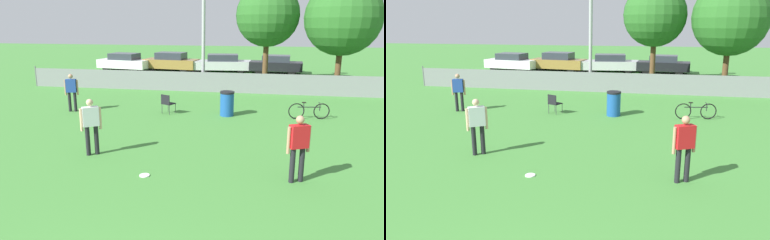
# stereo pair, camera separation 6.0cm
# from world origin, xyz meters

# --- Properties ---
(fence_backline) EXTENTS (23.54, 0.07, 1.21)m
(fence_backline) POSITION_xyz_m (0.00, 18.00, 0.55)
(fence_backline) COLOR gray
(fence_backline) RESTS_ON ground_plane
(tree_near_pole) EXTENTS (3.73, 3.73, 6.06)m
(tree_near_pole) POSITION_xyz_m (1.91, 20.95, 4.18)
(tree_near_pole) COLOR brown
(tree_near_pole) RESTS_ON ground_plane
(tree_far_right) EXTENTS (4.17, 4.17, 6.10)m
(tree_far_right) POSITION_xyz_m (5.99, 20.11, 4.01)
(tree_far_right) COLOR brown
(tree_far_right) RESTS_ON ground_plane
(player_defender_red) EXTENTS (0.56, 0.39, 1.67)m
(player_defender_red) POSITION_xyz_m (2.76, 6.37, 0.97)
(player_defender_red) COLOR black
(player_defender_red) RESTS_ON ground_plane
(player_receiver_white) EXTENTS (0.52, 0.44, 1.67)m
(player_receiver_white) POSITION_xyz_m (-2.97, 7.25, 0.97)
(player_receiver_white) COLOR black
(player_receiver_white) RESTS_ON ground_plane
(spectator_in_blue) EXTENTS (0.58, 0.31, 1.64)m
(spectator_in_blue) POSITION_xyz_m (-6.26, 12.23, 0.95)
(spectator_in_blue) COLOR black
(spectator_in_blue) RESTS_ON ground_plane
(frisbee_disc) EXTENTS (0.26, 0.26, 0.03)m
(frisbee_disc) POSITION_xyz_m (-0.99, 6.02, 0.01)
(frisbee_disc) COLOR white
(frisbee_disc) RESTS_ON ground_plane
(folding_chair_sideline) EXTENTS (0.61, 0.61, 0.83)m
(folding_chair_sideline) POSITION_xyz_m (-2.10, 12.61, 0.49)
(folding_chair_sideline) COLOR #333338
(folding_chair_sideline) RESTS_ON ground_plane
(bicycle_sideline) EXTENTS (1.64, 0.45, 0.70)m
(bicycle_sideline) POSITION_xyz_m (3.72, 12.79, 0.34)
(bicycle_sideline) COLOR black
(bicycle_sideline) RESTS_ON ground_plane
(trash_bin) EXTENTS (0.60, 0.60, 1.02)m
(trash_bin) POSITION_xyz_m (0.42, 12.74, 0.52)
(trash_bin) COLOR #194C99
(trash_bin) RESTS_ON ground_plane
(parked_car_white) EXTENTS (4.41, 2.47, 1.36)m
(parked_car_white) POSITION_xyz_m (-9.29, 26.50, 0.67)
(parked_car_white) COLOR black
(parked_car_white) RESTS_ON ground_plane
(parked_car_tan) EXTENTS (4.50, 2.35, 1.45)m
(parked_car_tan) POSITION_xyz_m (-5.52, 26.94, 0.70)
(parked_car_tan) COLOR black
(parked_car_tan) RESTS_ON ground_plane
(parked_car_silver) EXTENTS (4.66, 2.25, 1.35)m
(parked_car_silver) POSITION_xyz_m (-1.37, 27.05, 0.66)
(parked_car_silver) COLOR black
(parked_car_silver) RESTS_ON ground_plane
(parked_car_dark) EXTENTS (4.02, 1.98, 1.35)m
(parked_car_dark) POSITION_xyz_m (2.72, 26.87, 0.67)
(parked_car_dark) COLOR black
(parked_car_dark) RESTS_ON ground_plane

